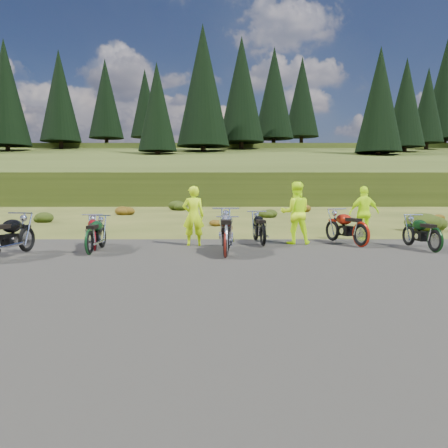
{
  "coord_description": "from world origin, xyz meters",
  "views": [
    {
      "loc": [
        -0.01,
        -10.58,
        1.82
      ],
      "look_at": [
        0.01,
        1.29,
        0.78
      ],
      "focal_mm": 35.0,
      "sensor_mm": 36.0,
      "label": 1
    }
  ],
  "objects": [
    {
      "name": "motorcycle_2",
      "position": [
        -3.48,
        0.64,
        0.0
      ],
      "size": [
        0.66,
        1.91,
        1.0
      ],
      "primitive_type": null,
      "rotation": [
        0.0,
        0.0,
        1.58
      ],
      "color": "black",
      "rests_on": "ground"
    },
    {
      "name": "motorcycle_7",
      "position": [
        5.69,
        1.03,
        0.0
      ],
      "size": [
        0.91,
        1.96,
        0.99
      ],
      "primitive_type": null,
      "rotation": [
        0.0,
        0.0,
        1.72
      ],
      "color": "black",
      "rests_on": "ground"
    },
    {
      "name": "conifer_27",
      "position": [
        27.0,
        55.0,
        14.06
      ],
      "size": [
        5.72,
        5.72,
        15.0
      ],
      "color": "black",
      "rests_on": "ground"
    },
    {
      "name": "shrub_5",
      "position": [
        2.5,
        14.5,
        0.31
      ],
      "size": [
        1.03,
        1.03,
        0.61
      ],
      "primitive_type": "ellipsoid",
      "color": "#20320C",
      "rests_on": "ground"
    },
    {
      "name": "shrub_7",
      "position": [
        8.3,
        7.1,
        0.46
      ],
      "size": [
        1.56,
        1.56,
        0.92
      ],
      "primitive_type": "ellipsoid",
      "color": "#20320C",
      "rests_on": "ground"
    },
    {
      "name": "shrub_8",
      "position": [
        11.2,
        12.4,
        0.23
      ],
      "size": [
        0.77,
        0.77,
        0.45
      ],
      "primitive_type": "ellipsoid",
      "color": "brown",
      "rests_on": "ground"
    },
    {
      "name": "shrub_3",
      "position": [
        -3.3,
        21.9,
        0.46
      ],
      "size": [
        1.56,
        1.56,
        0.92
      ],
      "primitive_type": "ellipsoid",
      "color": "#20320C",
      "rests_on": "ground"
    },
    {
      "name": "person_right_b",
      "position": [
        4.69,
        3.9,
        0.89
      ],
      "size": [
        1.1,
        0.6,
        1.79
      ],
      "primitive_type": "imported",
      "rotation": [
        0.0,
        0.0,
        3.3
      ],
      "color": "#C2F30C",
      "rests_on": "ground"
    },
    {
      "name": "conifer_22",
      "position": [
        -3.0,
        56.0,
        16.77
      ],
      "size": [
        7.92,
        7.92,
        20.0
      ],
      "color": "black",
      "rests_on": "ground"
    },
    {
      "name": "conifer_17",
      "position": [
        -33.0,
        57.0,
        15.97
      ],
      "size": [
        7.04,
        7.04,
        18.0
      ],
      "color": "black",
      "rests_on": "ground"
    },
    {
      "name": "gravel_pad",
      "position": [
        0.0,
        -2.0,
        0.0
      ],
      "size": [
        20.0,
        12.0,
        0.04
      ],
      "primitive_type": "cube",
      "color": "black",
      "rests_on": "ground"
    },
    {
      "name": "person_right_a",
      "position": [
        2.22,
        2.83,
        0.96
      ],
      "size": [
        0.93,
        0.73,
        1.92
      ],
      "primitive_type": "imported",
      "rotation": [
        0.0,
        0.0,
        3.14
      ],
      "color": "#C2F30C",
      "rests_on": "ground"
    },
    {
      "name": "motorcycle_6",
      "position": [
        4.03,
        2.09,
        0.0
      ],
      "size": [
        1.42,
        2.21,
        1.1
      ],
      "primitive_type": null,
      "rotation": [
        0.0,
        0.0,
        1.95
      ],
      "color": "#9F1A0B",
      "rests_on": "ground"
    },
    {
      "name": "motorcycle_1",
      "position": [
        -3.56,
        1.37,
        0.0
      ],
      "size": [
        1.18,
        1.97,
        0.98
      ],
      "primitive_type": null,
      "rotation": [
        0.0,
        0.0,
        1.89
      ],
      "color": "maroon",
      "rests_on": "ground"
    },
    {
      "name": "shrub_4",
      "position": [
        -0.4,
        9.2,
        0.23
      ],
      "size": [
        0.77,
        0.77,
        0.45
      ],
      "primitive_type": "ellipsoid",
      "color": "brown",
      "rests_on": "ground"
    },
    {
      "name": "conifer_28",
      "position": [
        33.0,
        61.0,
        14.76
      ],
      "size": [
        5.28,
        5.28,
        14.0
      ],
      "color": "black",
      "rests_on": "ground"
    },
    {
      "name": "conifer_25",
      "position": [
        15.0,
        74.0,
        18.66
      ],
      "size": [
        6.6,
        6.6,
        17.0
      ],
      "color": "black",
      "rests_on": "ground"
    },
    {
      "name": "shrub_1",
      "position": [
        -9.1,
        11.3,
        0.31
      ],
      "size": [
        1.03,
        1.03,
        0.61
      ],
      "primitive_type": "ellipsoid",
      "color": "#20320C",
      "rests_on": "ground"
    },
    {
      "name": "conifer_24",
      "position": [
        9.0,
        68.0,
        18.16
      ],
      "size": [
        7.04,
        7.04,
        18.0
      ],
      "color": "black",
      "rests_on": "ground"
    },
    {
      "name": "conifer_20",
      "position": [
        -15.0,
        75.0,
        17.65
      ],
      "size": [
        5.72,
        5.72,
        15.0
      ],
      "color": "black",
      "rests_on": "ground"
    },
    {
      "name": "conifer_18",
      "position": [
        -27.0,
        63.0,
        16.66
      ],
      "size": [
        6.6,
        6.6,
        17.0
      ],
      "color": "black",
      "rests_on": "ground"
    },
    {
      "name": "hill_slope",
      "position": [
        0.0,
        50.0,
        0.0
      ],
      "size": [
        300.0,
        45.97,
        9.37
      ],
      "primitive_type": null,
      "rotation": [
        0.14,
        0.0,
        0.0
      ],
      "color": "#354416",
      "rests_on": "ground"
    },
    {
      "name": "shrub_6",
      "position": [
        5.4,
        19.8,
        0.38
      ],
      "size": [
        1.3,
        1.3,
        0.77
      ],
      "primitive_type": "ellipsoid",
      "color": "brown",
      "rests_on": "ground"
    },
    {
      "name": "motorcycle_3",
      "position": [
        0.06,
        0.33,
        0.0
      ],
      "size": [
        0.77,
        2.31,
        1.21
      ],
      "primitive_type": null,
      "rotation": [
        0.0,
        0.0,
        1.57
      ],
      "color": "silver",
      "rests_on": "ground"
    },
    {
      "name": "conifer_26",
      "position": [
        21.0,
        49.0,
        13.37
      ],
      "size": [
        6.16,
        6.16,
        16.0
      ],
      "color": "black",
      "rests_on": "ground"
    },
    {
      "name": "motorcycle_4",
      "position": [
        0.05,
        0.15,
        0.0
      ],
      "size": [
        0.74,
        1.93,
        0.99
      ],
      "primitive_type": null,
      "rotation": [
        0.0,
        0.0,
        1.52
      ],
      "color": "#57150E",
      "rests_on": "ground"
    },
    {
      "name": "conifer_29",
      "position": [
        39.0,
        67.0,
        18.97
      ],
      "size": [
        7.92,
        7.92,
        20.0
      ],
      "color": "black",
      "rests_on": "ground"
    },
    {
      "name": "conifer_21",
      "position": [
        -9.0,
        50.0,
        12.56
      ],
      "size": [
        5.28,
        5.28,
        14.0
      ],
      "color": "black",
      "rests_on": "ground"
    },
    {
      "name": "ground",
      "position": [
        0.0,
        0.0,
        0.0
      ],
      "size": [
        300.0,
        300.0,
        0.0
      ],
      "primitive_type": "plane",
      "color": "#384316",
      "rests_on": "ground"
    },
    {
      "name": "person_middle",
      "position": [
        -0.9,
        2.46,
        0.89
      ],
      "size": [
        0.69,
        0.48,
        1.79
      ],
      "primitive_type": "imported",
      "rotation": [
        0.0,
        0.0,
        3.22
      ],
      "color": "#C2F30C",
      "rests_on": "ground"
    },
    {
      "name": "shrub_2",
      "position": [
        -6.2,
        16.6,
        0.38
      ],
      "size": [
        1.3,
        1.3,
        0.77
      ],
      "primitive_type": "ellipsoid",
      "color": "brown",
      "rests_on": "ground"
    },
    {
      "name": "hill_plateau",
      "position": [
        0.0,
        110.0,
        0.0
      ],
      "size": [
        300.0,
        90.0,
        9.17
      ],
      "primitive_type": "cube",
      "color": "#354416",
      "rests_on": "ground"
    },
    {
      "name": "conifer_23",
      "position": [
        3.0,
        62.0,
        17.47
      ],
      "size": [
        7.48,
        7.48,
        19.0
      ],
      "color": "black",
      "rests_on": "ground"
    },
    {
      "name": "motorcycle_5",
      "position": [
        1.17,
        2.21,
        0.0
      ],
      "size": [
        0.83,
        2.0,
        1.02
      ],
      "primitive_type": null,
      "rotation": [
        0.0,
        0.0,
        1.67
      ],
      "color": "black",
      "rests_on": "ground"
    },
    {
      "name": "conifer_19",
      "position": [
        -21.0,
        69.0,
        17.36
      ],
      "size": [
        6.16,
        6.16,
        16.0
      ],
      "color": "black",
      "rests_on": "ground"
    }
  ]
}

